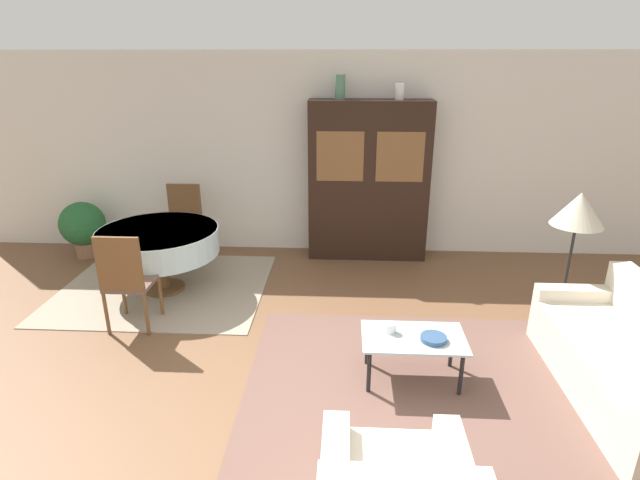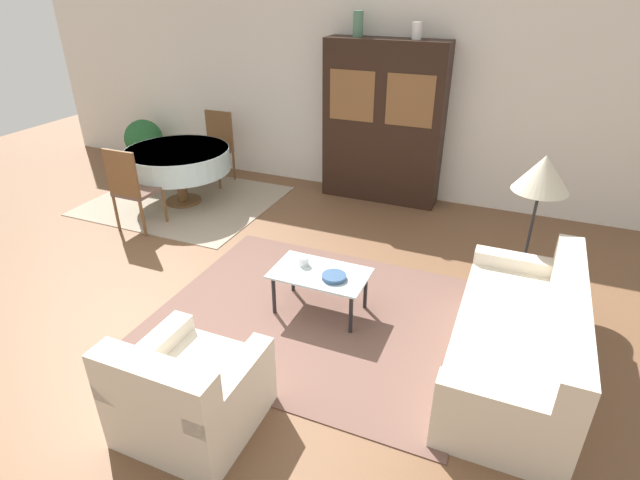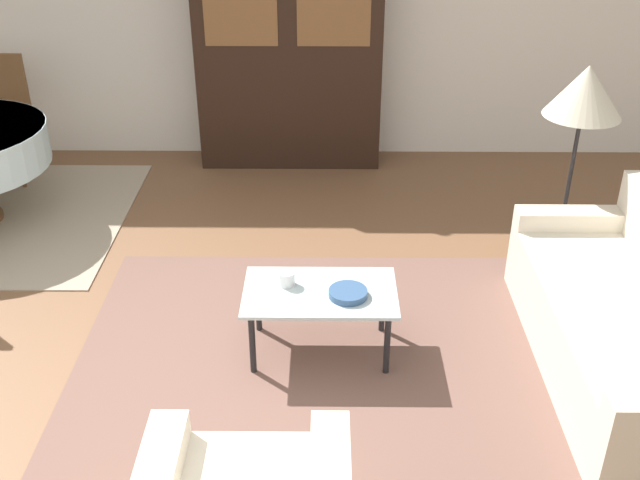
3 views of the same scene
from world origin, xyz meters
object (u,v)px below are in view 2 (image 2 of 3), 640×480
object	(u,v)px
couch	(519,343)
floor_lamp	(542,177)
cup	(304,261)
dining_table	(178,160)
vase_tall	(358,24)
potted_plant	(144,140)
bowl	(334,277)
vase_short	(417,31)
dining_chair_near	(131,186)
display_cabinet	(383,123)
dining_chair_far	(216,144)
armchair	(188,394)
coffee_table	(320,277)

from	to	relation	value
couch	floor_lamp	size ratio (longest dim) A/B	1.40
cup	dining_table	bearing A→B (deg)	148.67
vase_tall	potted_plant	distance (m)	3.93
vase_tall	dining_table	bearing A→B (deg)	-149.08
bowl	vase_short	size ratio (longest dim) A/B	1.11
dining_chair_near	display_cabinet	bearing A→B (deg)	41.19
dining_table	floor_lamp	world-z (taller)	floor_lamp
dining_chair_far	floor_lamp	size ratio (longest dim) A/B	0.74
dining_table	dining_chair_near	size ratio (longest dim) A/B	1.33
display_cabinet	vase_short	world-z (taller)	vase_short
display_cabinet	floor_lamp	world-z (taller)	display_cabinet
potted_plant	dining_chair_far	bearing A→B (deg)	-2.70
dining_chair_far	floor_lamp	bearing A→B (deg)	162.37
floor_lamp	cup	world-z (taller)	floor_lamp
armchair	cup	bearing A→B (deg)	86.78
potted_plant	floor_lamp	bearing A→B (deg)	-14.13
cup	potted_plant	xyz separation A→B (m)	(-3.98, 2.53, -0.01)
coffee_table	floor_lamp	distance (m)	2.18
armchair	cup	world-z (taller)	armchair
coffee_table	couch	bearing A→B (deg)	-5.66
floor_lamp	cup	xyz separation A→B (m)	(-1.88, -1.06, -0.73)
coffee_table	vase_short	size ratio (longest dim) A/B	4.42
dining_table	cup	world-z (taller)	dining_table
display_cabinet	cup	distance (m)	2.84
coffee_table	dining_chair_far	xyz separation A→B (m)	(-2.74, 2.53, 0.21)
dining_table	floor_lamp	xyz separation A→B (m)	(4.42, -0.49, 0.58)
bowl	potted_plant	bearing A→B (deg)	148.54
coffee_table	cup	distance (m)	0.22
bowl	vase_short	bearing A→B (deg)	91.97
couch	floor_lamp	bearing A→B (deg)	1.78
display_cabinet	bowl	size ratio (longest dim) A/B	9.71
couch	vase_short	xyz separation A→B (m)	(-1.67, 3.01, 1.91)
display_cabinet	vase_tall	size ratio (longest dim) A/B	6.97
dining_table	couch	bearing A→B (deg)	-21.78
couch	armchair	world-z (taller)	couch
dining_chair_near	vase_tall	distance (m)	3.41
dining_chair_near	potted_plant	bearing A→B (deg)	127.07
dining_table	bowl	xyz separation A→B (m)	(2.89, -1.66, -0.17)
dining_chair_far	cup	bearing A→B (deg)	135.95
cup	potted_plant	bearing A→B (deg)	147.53
bowl	vase_tall	world-z (taller)	vase_tall
vase_short	potted_plant	bearing A→B (deg)	-176.64
display_cabinet	potted_plant	size ratio (longest dim) A/B	2.72
coffee_table	vase_short	world-z (taller)	vase_short
vase_short	cup	bearing A→B (deg)	-95.08
potted_plant	coffee_table	bearing A→B (deg)	-31.89
coffee_table	vase_tall	size ratio (longest dim) A/B	2.86
couch	bowl	world-z (taller)	couch
couch	dining_chair_near	distance (m)	4.56
potted_plant	display_cabinet	bearing A→B (deg)	3.64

